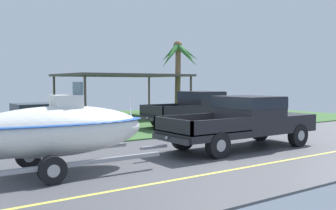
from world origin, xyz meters
The scene contains 7 objects.
ground centered at (0.00, 8.38, -0.01)m, with size 36.00×22.00×0.11m.
pickup_truck_towing centered at (2.20, 0.45, 1.01)m, with size 6.03×2.06×1.80m.
boat_on_trailer centered at (-4.57, 0.45, 1.07)m, with size 5.92×2.21×2.29m.
parked_pickup_background centered at (4.96, 6.35, 1.02)m, with size 5.69×2.08×1.82m.
parked_sedan_near centered at (-2.41, 7.91, 0.67)m, with size 4.65×1.92×1.38m.
carport_awning centered at (3.76, 12.68, 2.69)m, with size 7.60×5.51×2.81m.
palm_tree_mid centered at (6.81, 10.85, 3.67)m, with size 3.40×3.20×4.94m.
Camera 1 is at (-7.73, -8.99, 2.27)m, focal length 41.13 mm.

